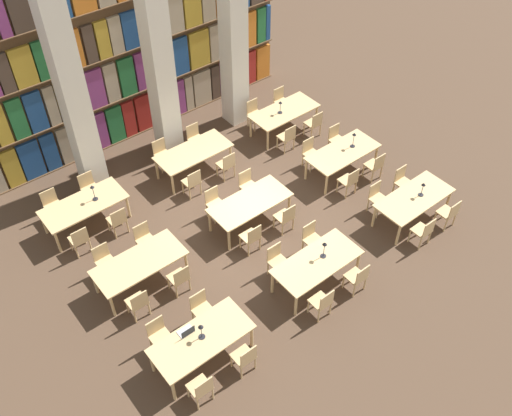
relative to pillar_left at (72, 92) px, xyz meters
The scene contains 57 objects.
ground_plane 5.46m from the pillar_left, 57.34° to the right, with size 40.00×40.00×0.00m, color #4C3828.
bookshelf_bank 2.85m from the pillar_left, 28.68° to the left, with size 9.89×0.35×5.50m.
pillar_left is the anchor object (origin of this frame).
pillar_center 2.46m from the pillar_left, ahead, with size 0.61×0.61×6.00m.
pillar_right 4.93m from the pillar_left, ahead, with size 0.61×0.61×6.00m.
reading_table_0 6.83m from the pillar_left, 97.08° to the right, with size 2.12×0.97×0.75m.
chair_0 7.69m from the pillar_left, 100.71° to the right, with size 0.42×0.40×0.88m.
chair_1 6.29m from the pillar_left, 103.56° to the right, with size 0.42×0.40×0.88m.
chair_2 7.58m from the pillar_left, 92.20° to the right, with size 0.42×0.40×0.88m.
chair_3 6.15m from the pillar_left, 92.80° to the right, with size 0.42×0.40×0.88m.
desk_lamp_0 6.70m from the pillar_left, 96.87° to the right, with size 0.14×0.14×0.42m.
laptop 6.54m from the pillar_left, 98.92° to the right, with size 0.32×0.22×0.21m.
reading_table_1 7.19m from the pillar_left, 69.15° to the right, with size 2.12×0.97×0.75m.
chair_4 7.80m from the pillar_left, 75.19° to the right, with size 0.42×0.40×0.88m.
chair_5 6.42m from the pillar_left, 71.37° to the right, with size 0.42×0.40×0.88m.
chair_6 8.14m from the pillar_left, 67.22° to the right, with size 0.42×0.40×0.88m.
chair_7 6.83m from the pillar_left, 61.82° to the right, with size 0.42×0.40×0.88m.
desk_lamp_1 7.13m from the pillar_left, 67.42° to the right, with size 0.14×0.14×0.47m.
reading_table_2 8.93m from the pillar_left, 47.64° to the right, with size 2.12×0.97×0.75m.
chair_8 9.24m from the pillar_left, 53.37° to the right, with size 0.42×0.40×0.88m.
chair_9 8.12m from the pillar_left, 46.53° to the right, with size 0.42×0.40×0.88m.
chair_10 9.85m from the pillar_left, 48.56° to the right, with size 0.42×0.40×0.88m.
chair_11 8.80m from the pillar_left, 41.62° to the right, with size 0.42×0.40×0.88m.
desk_lamp_2 8.99m from the pillar_left, 46.96° to the right, with size 0.14×0.14×0.41m.
reading_table_3 4.55m from the pillar_left, 101.08° to the right, with size 2.12×0.97×0.75m.
chair_12 5.40m from the pillar_left, 105.46° to the right, with size 0.42×0.40×0.88m.
chair_13 4.17m from the pillar_left, 112.56° to the right, with size 0.42×0.40×0.88m.
chair_14 5.25m from the pillar_left, 92.33° to the right, with size 0.42×0.40×0.88m.
chair_15 3.97m from the pillar_left, 93.50° to the right, with size 0.42×0.40×0.88m.
reading_table_4 5.14m from the pillar_left, 57.84° to the right, with size 2.12×0.97×0.75m.
chair_16 5.61m from the pillar_left, 68.01° to the right, with size 0.42×0.40×0.88m.
chair_17 4.42m from the pillar_left, 58.87° to the right, with size 0.42×0.40×0.88m.
chair_18 6.06m from the pillar_left, 57.41° to the right, with size 0.42×0.40×0.88m.
chair_19 4.98m from the pillar_left, 46.28° to the right, with size 0.42×0.40×0.88m.
reading_table_5 7.29m from the pillar_left, 34.57° to the right, with size 2.12×0.97×0.75m.
chair_20 7.44m from the pillar_left, 42.05° to the right, with size 0.42×0.40×0.88m.
chair_21 6.58m from the pillar_left, 31.21° to the right, with size 0.42×0.40×0.88m.
chair_22 8.19m from the pillar_left, 37.03° to the right, with size 0.42×0.40×0.88m.
chair_23 7.41m from the pillar_left, 26.87° to the right, with size 0.42×0.40×0.88m.
desk_lamp_3 7.47m from the pillar_left, 32.99° to the right, with size 0.14×0.14×0.47m.
reading_table_6 2.81m from the pillar_left, 123.63° to the right, with size 2.12×0.97×0.75m.
chair_24 3.57m from the pillar_left, 124.36° to the right, with size 0.42×0.40×0.88m.
chair_25 2.95m from the pillar_left, 159.04° to the right, with size 0.42×0.40×0.88m.
chair_26 3.30m from the pillar_left, 100.42° to the right, with size 0.42×0.40×0.88m.
chair_27 2.61m from the pillar_left, 125.07° to the right, with size 0.42×0.40×0.88m.
desk_lamp_4 2.43m from the pillar_left, 112.39° to the right, with size 0.14×0.14×0.47m.
reading_table_7 3.63m from the pillar_left, 28.12° to the right, with size 2.12×0.97×0.75m.
chair_28 3.77m from the pillar_left, 47.93° to the right, with size 0.42×0.40×0.88m.
chair_29 3.19m from the pillar_left, 16.12° to the right, with size 0.42×0.40×0.88m.
chair_30 4.46m from the pillar_left, 34.51° to the right, with size 0.42×0.40×0.88m.
chair_31 3.98m from the pillar_left, 10.17° to the right, with size 0.42×0.40×0.88m.
reading_table_8 6.31m from the pillar_left, 14.11° to the right, with size 2.12×0.97×0.75m.
chair_32 6.15m from the pillar_left, 23.12° to the right, with size 0.42×0.40×0.88m.
chair_33 5.78m from the pillar_left, ahead, with size 0.42×0.40×0.88m.
chair_34 7.07m from the pillar_left, 19.47° to the right, with size 0.42×0.40×0.88m.
chair_35 6.75m from the pillar_left, ahead, with size 0.42×0.40×0.88m.
desk_lamp_5 6.03m from the pillar_left, 14.61° to the right, with size 0.14×0.14×0.41m.
Camera 1 is at (-6.35, -8.15, 10.75)m, focal length 40.00 mm.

